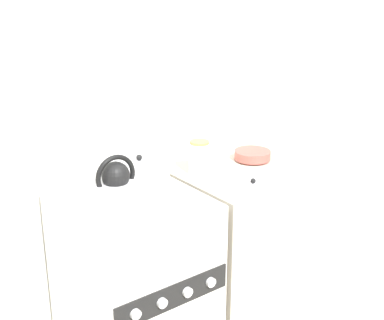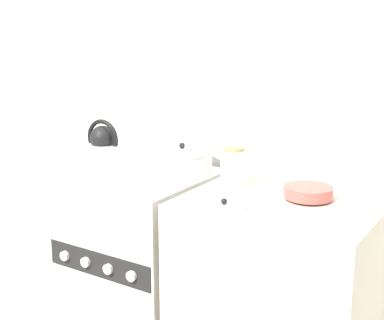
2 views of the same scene
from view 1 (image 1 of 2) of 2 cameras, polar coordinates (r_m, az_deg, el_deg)
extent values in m
cube|color=silver|center=(2.53, -11.30, 6.94)|extent=(7.00, 0.06, 2.50)
cube|color=silver|center=(2.53, -6.13, -13.05)|extent=(0.58, 0.62, 0.85)
cube|color=black|center=(2.25, -1.98, -14.33)|extent=(0.55, 0.01, 0.11)
cylinder|color=silver|center=(2.16, -6.03, -16.05)|extent=(0.04, 0.02, 0.04)
cylinder|color=silver|center=(2.22, -3.20, -14.99)|extent=(0.04, 0.02, 0.04)
cylinder|color=silver|center=(2.28, -0.48, -13.92)|extent=(0.04, 0.02, 0.04)
cylinder|color=silver|center=(2.34, 2.02, -12.91)|extent=(0.04, 0.02, 0.04)
cube|color=beige|center=(2.88, 5.93, -8.74)|extent=(0.74, 0.59, 0.85)
cylinder|color=silver|center=(2.15, -8.02, -4.16)|extent=(0.20, 0.20, 0.15)
sphere|color=black|center=(2.11, -8.15, -1.65)|extent=(0.11, 0.11, 0.11)
torus|color=black|center=(2.12, -8.15, -1.68)|extent=(0.17, 0.02, 0.17)
cone|color=silver|center=(2.19, -5.83, -3.04)|extent=(0.10, 0.05, 0.08)
cylinder|color=silver|center=(2.48, -5.60, -1.40)|extent=(0.28, 0.28, 0.10)
cylinder|color=silver|center=(2.46, -5.64, -0.19)|extent=(0.29, 0.29, 0.01)
sphere|color=black|center=(2.45, -5.66, 0.27)|extent=(0.03, 0.03, 0.03)
cylinder|color=#B75147|center=(2.81, 6.45, 0.05)|extent=(0.09, 0.09, 0.01)
cylinder|color=#B75147|center=(2.80, 6.47, 0.57)|extent=(0.19, 0.19, 0.04)
cylinder|color=silver|center=(2.58, 0.80, 0.14)|extent=(0.11, 0.11, 0.15)
cylinder|color=#998C4C|center=(2.56, 0.81, 1.90)|extent=(0.09, 0.09, 0.01)
cylinder|color=silver|center=(2.49, 6.53, -2.58)|extent=(0.17, 0.17, 0.01)
sphere|color=black|center=(2.48, 6.54, -2.21)|extent=(0.02, 0.02, 0.02)
camera|label=2|loc=(2.55, 52.96, 5.05)|focal=50.00mm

